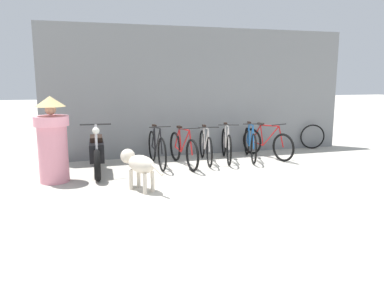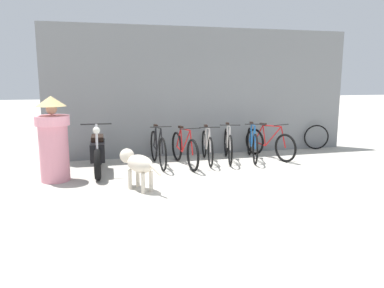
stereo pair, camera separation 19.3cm
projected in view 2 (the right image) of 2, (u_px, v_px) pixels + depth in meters
name	position (u px, v px, depth m)	size (l,w,h in m)	color
ground_plane	(261.00, 192.00, 6.38)	(60.00, 60.00, 0.00)	#B7B2A5
shop_wall_back	(204.00, 92.00, 9.37)	(7.71, 0.20, 3.13)	slate
bicycle_0	(158.00, 149.00, 8.22)	(0.46, 1.72, 0.92)	black
bicycle_1	(184.00, 150.00, 8.21)	(0.46, 1.77, 0.89)	black
bicycle_2	(207.00, 147.00, 8.59)	(0.46, 1.68, 0.87)	black
bicycle_3	(228.00, 145.00, 8.73)	(0.56, 1.67, 0.90)	black
bicycle_4	(252.00, 144.00, 8.85)	(0.59, 1.67, 0.90)	black
bicycle_5	(269.00, 144.00, 9.02)	(0.62, 1.64, 0.86)	black
motorcycle	(98.00, 153.00, 7.62)	(0.58, 1.84, 1.06)	black
stray_dog	(137.00, 163.00, 6.45)	(0.66, 1.00, 0.68)	beige
person_in_robes	(53.00, 138.00, 6.94)	(0.68, 0.68, 1.60)	pink
spare_tire_left	(316.00, 137.00, 10.12)	(0.65, 0.22, 0.67)	black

